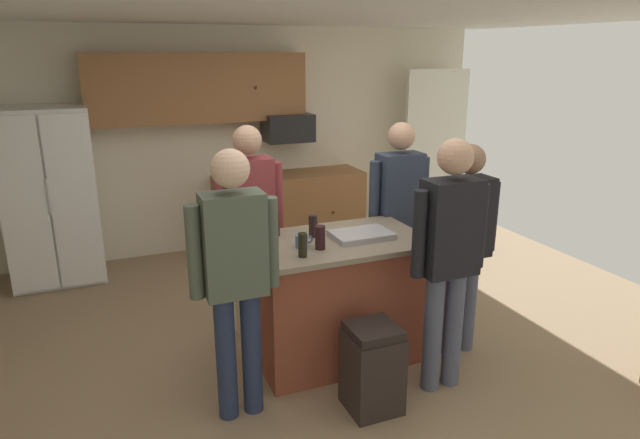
{
  "coord_description": "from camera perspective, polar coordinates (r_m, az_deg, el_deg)",
  "views": [
    {
      "loc": [
        -1.56,
        -3.73,
        2.32
      ],
      "look_at": [
        0.03,
        0.13,
        1.05
      ],
      "focal_mm": 31.25,
      "sensor_mm": 36.0,
      "label": 1
    }
  ],
  "objects": [
    {
      "name": "glass_stout_tall",
      "position": [
        4.16,
        -0.7,
        -0.67
      ],
      "size": [
        0.07,
        0.07,
        0.17
      ],
      "color": "black",
      "rests_on": "kitchen_island"
    },
    {
      "name": "back_wall",
      "position": [
        6.79,
        -8.98,
        8.07
      ],
      "size": [
        6.4,
        0.1,
        2.6
      ],
      "primitive_type": "cube",
      "color": "beige",
      "rests_on": "ground"
    },
    {
      "name": "tumbler_amber",
      "position": [
        3.9,
        0.02,
        -1.86
      ],
      "size": [
        0.07,
        0.07,
        0.17
      ],
      "color": "black",
      "rests_on": "kitchen_island"
    },
    {
      "name": "cabinet_run_lower",
      "position": [
        6.84,
        -3.13,
        1.02
      ],
      "size": [
        1.8,
        0.63,
        0.9
      ],
      "color": "#936038",
      "rests_on": "ground"
    },
    {
      "name": "mug_ceramic_white",
      "position": [
        3.95,
        -1.87,
        -2.21
      ],
      "size": [
        0.13,
        0.09,
        0.09
      ],
      "color": "#4C6B99",
      "rests_on": "kitchen_island"
    },
    {
      "name": "french_door_window_panel",
      "position": [
        7.51,
        11.66,
        7.22
      ],
      "size": [
        0.9,
        0.06,
        2.0
      ],
      "primitive_type": "cube",
      "color": "white",
      "rests_on": "ground"
    },
    {
      "name": "person_guest_right",
      "position": [
        4.37,
        14.57,
        -1.71
      ],
      "size": [
        0.57,
        0.22,
        1.67
      ],
      "rotation": [
        0.0,
        0.0,
        2.86
      ],
      "color": "#4C5166",
      "rests_on": "ground"
    },
    {
      "name": "refrigerator",
      "position": [
        6.29,
        -25.82,
        2.15
      ],
      "size": [
        0.88,
        0.76,
        1.8
      ],
      "color": "white",
      "rests_on": "ground"
    },
    {
      "name": "floor",
      "position": [
        4.66,
        0.22,
        -12.92
      ],
      "size": [
        7.04,
        7.04,
        0.0
      ],
      "primitive_type": "plane",
      "color": "#937A5B",
      "rests_on": "ground"
    },
    {
      "name": "ceiling",
      "position": [
        4.06,
        0.27,
        20.86
      ],
      "size": [
        7.04,
        7.04,
        0.0
      ],
      "primitive_type": "plane",
      "color": "white"
    },
    {
      "name": "kitchen_island",
      "position": [
        4.31,
        1.54,
        -8.14
      ],
      "size": [
        1.34,
        0.83,
        0.98
      ],
      "color": "brown",
      "rests_on": "ground"
    },
    {
      "name": "glass_short_whisky",
      "position": [
        3.76,
        -1.8,
        -2.64
      ],
      "size": [
        0.06,
        0.06,
        0.17
      ],
      "color": "black",
      "rests_on": "kitchen_island"
    },
    {
      "name": "serving_tray",
      "position": [
        4.17,
        4.25,
        -1.57
      ],
      "size": [
        0.44,
        0.3,
        0.04
      ],
      "color": "#B7B7BC",
      "rests_on": "kitchen_island"
    },
    {
      "name": "person_guest_left",
      "position": [
        4.87,
        8.04,
        1.24
      ],
      "size": [
        0.57,
        0.23,
        1.75
      ],
      "rotation": [
        0.0,
        0.0,
        -2.61
      ],
      "color": "tan",
      "rests_on": "ground"
    },
    {
      "name": "trash_bin",
      "position": [
        3.84,
        5.43,
        -14.89
      ],
      "size": [
        0.34,
        0.34,
        0.61
      ],
      "color": "black",
      "rests_on": "ground"
    },
    {
      "name": "person_elder_center",
      "position": [
        3.83,
        13.05,
        -2.99
      ],
      "size": [
        0.57,
        0.24,
        1.79
      ],
      "rotation": [
        0.0,
        0.0,
        2.27
      ],
      "color": "#4C5166",
      "rests_on": "ground"
    },
    {
      "name": "person_host_foreground",
      "position": [
        4.58,
        -7.19,
        0.38
      ],
      "size": [
        0.57,
        0.23,
        1.77
      ],
      "rotation": [
        0.0,
        0.0,
        -0.97
      ],
      "color": "tan",
      "rests_on": "ground"
    },
    {
      "name": "cabinet_run_upper",
      "position": [
        6.45,
        -12.34,
        13.03
      ],
      "size": [
        2.4,
        0.38,
        0.75
      ],
      "color": "#936038"
    },
    {
      "name": "microwave_over_range",
      "position": [
        6.65,
        -3.32,
        9.37
      ],
      "size": [
        0.56,
        0.4,
        0.32
      ],
      "primitive_type": "cube",
      "color": "black"
    },
    {
      "name": "person_guest_by_door",
      "position": [
        3.48,
        -8.72,
        -4.95
      ],
      "size": [
        0.57,
        0.23,
        1.78
      ],
      "rotation": [
        0.0,
        0.0,
        0.44
      ],
      "color": "#232D4C",
      "rests_on": "ground"
    },
    {
      "name": "glass_dark_ale",
      "position": [
        4.21,
        -4.61,
        -0.6
      ],
      "size": [
        0.07,
        0.07,
        0.16
      ],
      "color": "black",
      "rests_on": "kitchen_island"
    }
  ]
}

